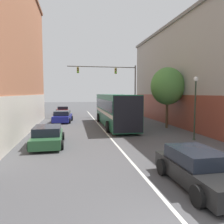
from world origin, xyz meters
TOP-DOWN VIEW (x-y plane):
  - lane_center_line at (0.00, 15.42)m, footprint 0.14×42.83m
  - building_right_storefront at (12.32, 17.96)m, footprint 10.10×24.97m
  - bus at (1.46, 18.17)m, footprint 2.84×11.47m
  - hatchback_foreground at (1.63, 3.36)m, footprint 1.94×4.21m
  - parked_car_left_near at (-4.40, 10.80)m, footprint 2.10×4.41m
  - parked_car_left_mid at (-3.90, 22.25)m, footprint 2.39×4.39m
  - parked_car_left_far at (-4.30, 31.70)m, footprint 2.27×4.15m
  - traffic_signal_gantry at (3.41, 26.82)m, footprint 9.66×0.36m
  - street_lamp at (5.90, 10.67)m, footprint 0.34×0.34m
  - street_tree_near at (6.24, 16.11)m, footprint 3.26×2.93m

SIDE VIEW (x-z plane):
  - lane_center_line at x=0.00m, z-range 0.00..0.01m
  - parked_car_left_near at x=-4.40m, z-range -0.03..1.24m
  - parked_car_left_far at x=-4.30m, z-range -0.02..1.27m
  - hatchback_foreground at x=1.63m, z-range -0.02..1.29m
  - parked_car_left_mid at x=-3.90m, z-range -0.03..1.30m
  - bus at x=1.46m, z-range 0.20..3.44m
  - street_lamp at x=5.90m, z-range 0.48..5.03m
  - street_tree_near at x=6.24m, z-range 1.11..6.95m
  - traffic_signal_gantry at x=3.41m, z-range 1.68..8.99m
  - building_right_storefront at x=12.32m, z-range 0.12..10.91m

